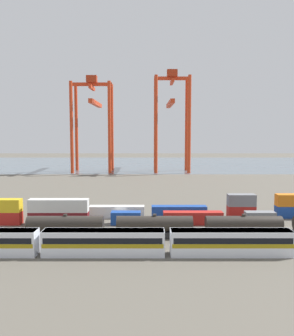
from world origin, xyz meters
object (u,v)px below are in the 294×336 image
Objects in this scene: shipping_container_11 at (179,212)px; gantry_crane_west at (93,114)px; shipping_container_5 at (126,218)px; passenger_train at (104,241)px; gantry_crane_central at (172,111)px; shipping_container_6 at (193,218)px; freight_tank_row at (244,226)px.

gantry_crane_west is (-32.94, 97.85, 26.39)m from shipping_container_11.
passenger_train is at bearing -96.92° from shipping_container_5.
shipping_container_11 is (11.40, 5.92, 0.00)m from shipping_container_5.
shipping_container_6 is at bearing -91.29° from gantry_crane_central.
gantry_crane_west is 0.94× the size of gantry_crane_central.
shipping_container_11 is 0.27× the size of gantry_crane_west.
shipping_container_11 is (13.70, 24.90, -0.84)m from passenger_train.
freight_tank_row is 23.57m from shipping_container_5.
freight_tank_row reaches higher than passenger_train.
shipping_container_11 is (-10.21, 15.31, -0.67)m from freight_tank_row.
shipping_container_5 is (-21.60, 9.39, -0.67)m from freight_tank_row.
shipping_container_6 is at bearing 49.83° from passenger_train.
shipping_container_5 is at bearing -78.27° from gantry_crane_west.
shipping_container_6 is 107.58m from gantry_crane_central.
gantry_crane_west is (-21.54, 103.77, 26.39)m from shipping_container_5.
shipping_container_6 is 1.00× the size of shipping_container_11.
freight_tank_row is 12.80× the size of shipping_container_5.
gantry_crane_west is at bearing 108.61° from shipping_container_11.
gantry_crane_west reaches higher than shipping_container_6.
passenger_train reaches higher than shipping_container_5.
gantry_crane_central is at bearing 81.50° from passenger_train.
shipping_container_5 and shipping_container_6 have the same top height.
passenger_train is 19.14m from shipping_container_5.
freight_tank_row is at bearing 21.85° from passenger_train.
gantry_crane_west is (-19.24, 122.75, 25.55)m from passenger_train.
shipping_container_5 is 108.75m from gantry_crane_central.
shipping_container_6 is (13.72, 0.00, 0.00)m from shipping_container_5.
passenger_train is 28.43m from shipping_container_11.
shipping_container_6 is 0.27× the size of gantry_crane_west.
gantry_crane_west reaches higher than shipping_container_11.
shipping_container_11 is at bearing 61.18° from passenger_train.
gantry_crane_west is (-43.15, 113.16, 25.72)m from freight_tank_row.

